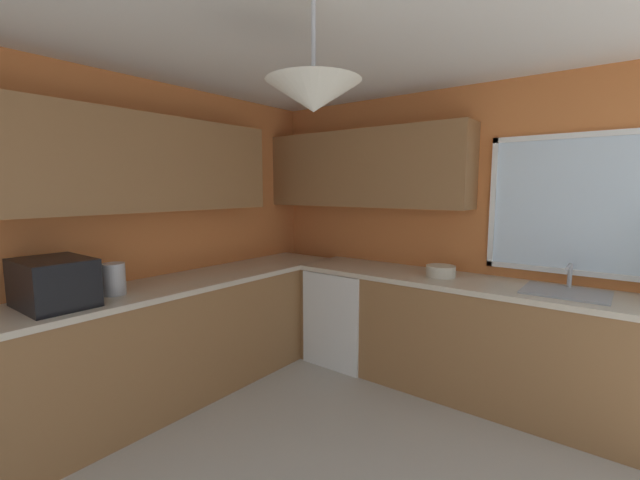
{
  "coord_description": "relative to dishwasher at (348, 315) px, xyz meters",
  "views": [
    {
      "loc": [
        1.21,
        -1.52,
        1.62
      ],
      "look_at": [
        -0.6,
        0.82,
        1.25
      ],
      "focal_mm": 23.11,
      "sensor_mm": 36.0,
      "label": 1
    }
  ],
  "objects": [
    {
      "name": "room_shell",
      "position": [
        0.1,
        -1.05,
        1.36
      ],
      "size": [
        3.84,
        4.07,
        2.52
      ],
      "color": "#D17238",
      "rests_on": "ground_plane"
    },
    {
      "name": "counter_run_left",
      "position": [
        -0.66,
        -1.63,
        0.02
      ],
      "size": [
        0.65,
        3.68,
        0.91
      ],
      "color": "olive",
      "rests_on": "ground_plane"
    },
    {
      "name": "counter_run_back",
      "position": [
        1.1,
        0.03,
        0.02
      ],
      "size": [
        2.93,
        0.65,
        0.91
      ],
      "color": "olive",
      "rests_on": "ground_plane"
    },
    {
      "name": "dishwasher",
      "position": [
        0.0,
        0.0,
        0.0
      ],
      "size": [
        0.6,
        0.6,
        0.87
      ],
      "primitive_type": "cube",
      "color": "white",
      "rests_on": "ground_plane"
    },
    {
      "name": "microwave",
      "position": [
        -0.66,
        -2.21,
        0.62
      ],
      "size": [
        0.48,
        0.36,
        0.29
      ],
      "primitive_type": "cube",
      "color": "black",
      "rests_on": "counter_run_left"
    },
    {
      "name": "kettle",
      "position": [
        -0.64,
        -1.86,
        0.59
      ],
      "size": [
        0.14,
        0.14,
        0.21
      ],
      "primitive_type": "cylinder",
      "color": "#B7B7BC",
      "rests_on": "counter_run_left"
    },
    {
      "name": "sink_assembly",
      "position": [
        1.76,
        0.04,
        0.49
      ],
      "size": [
        0.52,
        0.4,
        0.19
      ],
      "color": "#9EA0A5",
      "rests_on": "counter_run_back"
    },
    {
      "name": "bowl",
      "position": [
        0.88,
        0.03,
        0.52
      ],
      "size": [
        0.23,
        0.23,
        0.09
      ],
      "primitive_type": "cylinder",
      "color": "beige",
      "rests_on": "counter_run_back"
    }
  ]
}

